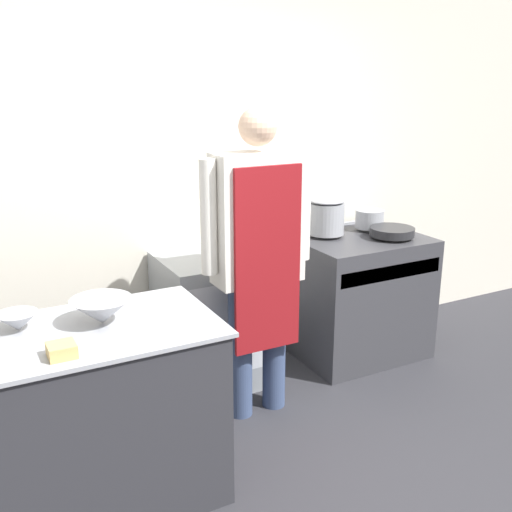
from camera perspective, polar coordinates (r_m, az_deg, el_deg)
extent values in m
cube|color=silver|center=(4.02, -6.76, 7.79)|extent=(8.00, 0.05, 2.70)
cube|color=#2D2D33|center=(2.98, -15.59, -14.86)|extent=(1.16, 0.68, 0.87)
cube|color=#9EA0A8|center=(2.78, -16.30, -7.01)|extent=(1.21, 0.70, 0.02)
cube|color=#38383D|center=(4.42, 9.57, -3.74)|extent=(0.90, 0.73, 0.88)
cube|color=#9EA0A8|center=(4.07, 12.71, -1.50)|extent=(0.83, 0.03, 0.10)
cube|color=#9EA0A8|center=(4.56, 7.20, 2.91)|extent=(0.90, 0.03, 0.02)
cube|color=#93999E|center=(3.96, -4.28, -6.07)|extent=(0.64, 0.60, 0.87)
cube|color=silver|center=(3.70, -2.46, -7.00)|extent=(0.54, 0.02, 0.61)
cylinder|color=#38476B|center=(3.57, -1.50, -9.02)|extent=(0.14, 0.14, 0.83)
cylinder|color=#38476B|center=(3.66, 1.73, -8.30)|extent=(0.14, 0.14, 0.83)
cube|color=silver|center=(3.35, 0.15, 3.59)|extent=(0.51, 0.22, 0.74)
cube|color=maroon|center=(3.31, 1.14, -0.50)|extent=(0.41, 0.02, 1.06)
cylinder|color=silver|center=(3.22, -4.55, 3.66)|extent=(0.09, 0.09, 0.63)
cylinder|color=silver|center=(3.49, 4.49, 4.69)|extent=(0.09, 0.09, 0.63)
sphere|color=beige|center=(3.28, 0.16, 12.23)|extent=(0.21, 0.21, 0.21)
cone|color=#9EA0A8|center=(2.81, -14.49, -5.10)|extent=(0.28, 0.28, 0.12)
cone|color=#9EA0A8|center=(2.85, -21.75, -5.84)|extent=(0.18, 0.18, 0.08)
cube|color=#D8B266|center=(2.54, -18.02, -8.53)|extent=(0.11, 0.11, 0.06)
cylinder|color=#9EA0A8|center=(4.24, 6.72, 3.56)|extent=(0.25, 0.25, 0.22)
ellipsoid|color=#9EA0A8|center=(4.21, 6.77, 5.26)|extent=(0.25, 0.25, 0.04)
cylinder|color=#262628|center=(4.29, 12.83, 2.29)|extent=(0.31, 0.31, 0.06)
cylinder|color=#9EA0A8|center=(4.47, 10.76, 3.49)|extent=(0.21, 0.21, 0.13)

